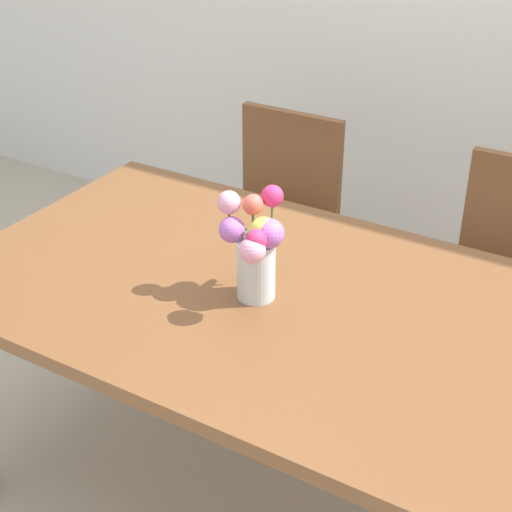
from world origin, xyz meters
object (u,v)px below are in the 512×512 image
dining_table (269,319)px  flower_vase (256,244)px  chair_left (277,214)px  chair_right (510,276)px

dining_table → flower_vase: 0.24m
chair_left → flower_vase: flower_vase is taller
dining_table → chair_right: bearing=62.0°
dining_table → chair_right: (0.45, 0.84, -0.17)m
chair_left → flower_vase: (0.43, -0.88, 0.41)m
dining_table → chair_right: size_ratio=1.93×
flower_vase → chair_left: bearing=116.1°
dining_table → chair_right: 0.97m
chair_left → dining_table: bearing=118.0°
dining_table → flower_vase: size_ratio=6.08×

